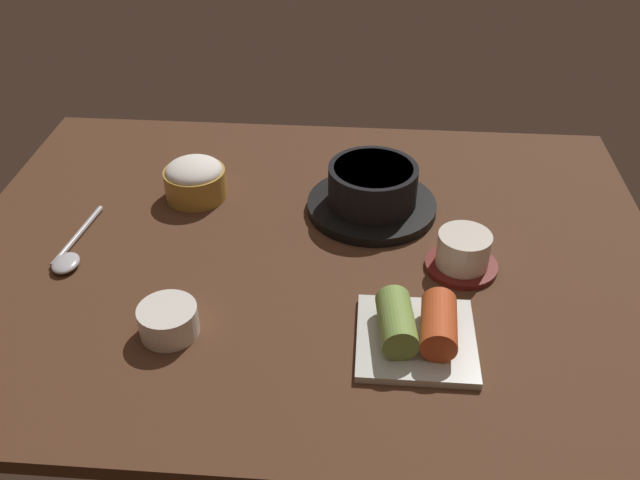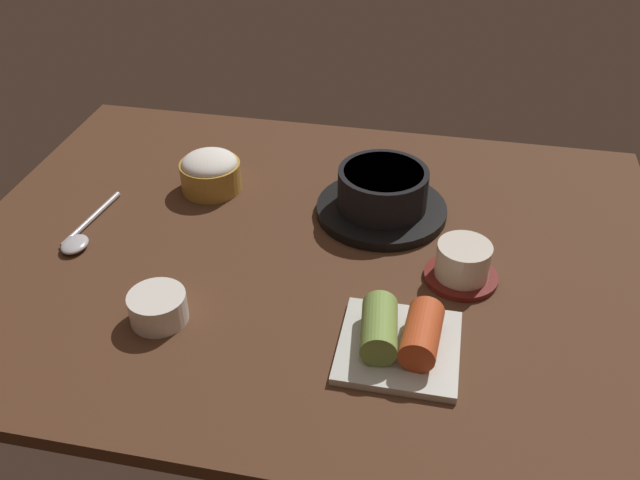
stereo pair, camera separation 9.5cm
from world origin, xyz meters
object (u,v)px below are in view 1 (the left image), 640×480
object	(u,v)px
stone_pot	(372,191)
kimchi_plate	(417,329)
side_bowl_near	(168,320)
spoon	(70,254)
rice_bowl	(195,179)
tea_cup_with_saucer	(463,253)

from	to	relation	value
stone_pot	kimchi_plate	distance (cm)	28.94
kimchi_plate	side_bowl_near	size ratio (longest dim) A/B	1.96
side_bowl_near	spoon	xyz separation A→B (cm)	(-17.65, 13.66, -1.41)
rice_bowl	kimchi_plate	size ratio (longest dim) A/B	0.68
kimchi_plate	spoon	size ratio (longest dim) A/B	0.84
stone_pot	side_bowl_near	size ratio (longest dim) A/B	2.73
stone_pot	spoon	xyz separation A→B (cm)	(-41.68, -15.23, -2.76)
rice_bowl	side_bowl_near	world-z (taller)	rice_bowl
tea_cup_with_saucer	spoon	xyz separation A→B (cm)	(-54.14, -1.85, -1.97)
kimchi_plate	spoon	distance (cm)	49.27
spoon	rice_bowl	bearing A→B (deg)	50.39
kimchi_plate	side_bowl_near	world-z (taller)	kimchi_plate
stone_pot	rice_bowl	world-z (taller)	stone_pot
spoon	kimchi_plate	bearing A→B (deg)	-15.42
stone_pot	tea_cup_with_saucer	distance (cm)	18.29
stone_pot	rice_bowl	size ratio (longest dim) A/B	2.06
rice_bowl	kimchi_plate	bearing A→B (deg)	-42.05
rice_bowl	tea_cup_with_saucer	bearing A→B (deg)	-20.73
rice_bowl	side_bowl_near	size ratio (longest dim) A/B	1.33
stone_pot	kimchi_plate	xyz separation A→B (cm)	(5.79, -28.32, -1.27)
tea_cup_with_saucer	side_bowl_near	size ratio (longest dim) A/B	1.37
side_bowl_near	tea_cup_with_saucer	bearing A→B (deg)	23.04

